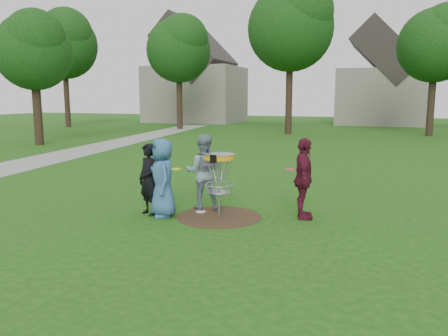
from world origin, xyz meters
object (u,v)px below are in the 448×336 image
(player_blue, at_px, (163,178))
(disc_golf_basket, at_px, (219,169))
(player_black, at_px, (149,179))
(player_grey, at_px, (203,172))
(player_maroon, at_px, (304,179))

(player_blue, bearing_deg, disc_golf_basket, 69.82)
(player_blue, relative_size, disc_golf_basket, 1.20)
(player_black, bearing_deg, player_grey, 70.82)
(player_grey, relative_size, disc_golf_basket, 1.23)
(disc_golf_basket, bearing_deg, player_grey, 137.15)
(player_grey, distance_m, disc_golf_basket, 0.82)
(player_black, height_order, player_maroon, player_maroon)
(player_blue, relative_size, player_maroon, 0.98)
(player_grey, height_order, player_maroon, player_grey)
(player_black, xyz_separation_m, player_maroon, (3.16, 0.81, 0.08))
(player_grey, bearing_deg, player_maroon, 159.56)
(player_black, relative_size, player_maroon, 0.91)
(player_black, xyz_separation_m, disc_golf_basket, (1.48, 0.34, 0.25))
(player_black, relative_size, player_grey, 0.91)
(player_maroon, relative_size, disc_golf_basket, 1.22)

